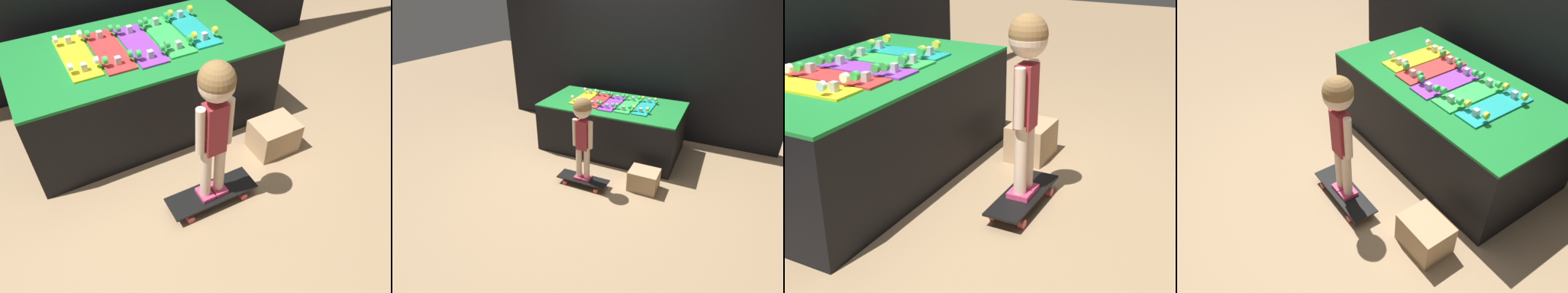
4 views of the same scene
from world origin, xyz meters
TOP-DOWN VIEW (x-y plane):
  - ground_plane at (0.00, 0.00)m, footprint 16.00×16.00m
  - display_rack at (0.00, 0.55)m, footprint 1.91×1.00m
  - skateboard_yellow_on_rack at (-0.45, 0.58)m, footprint 0.20×0.61m
  - skateboard_red_on_rack at (-0.22, 0.55)m, footprint 0.20×0.61m
  - skateboard_purple_on_rack at (0.00, 0.53)m, footprint 0.20×0.61m
  - skateboard_green_on_rack at (0.22, 0.55)m, footprint 0.20×0.61m
  - skateboard_teal_on_rack at (0.45, 0.57)m, footprint 0.20×0.61m
  - skateboard_on_floor at (0.04, -0.48)m, footprint 0.62×0.20m
  - child at (0.04, -0.48)m, footprint 0.24×0.20m
  - storage_box at (0.72, -0.25)m, footprint 0.33×0.26m

SIDE VIEW (x-z plane):
  - ground_plane at x=0.00m, z-range 0.00..0.00m
  - skateboard_on_floor at x=0.04m, z-range 0.03..0.12m
  - storage_box at x=0.72m, z-range 0.00..0.25m
  - display_rack at x=0.00m, z-range 0.00..0.69m
  - skateboard_yellow_on_rack at x=-0.45m, z-range 0.67..0.76m
  - skateboard_red_on_rack at x=-0.22m, z-range 0.67..0.76m
  - skateboard_purple_on_rack at x=0.00m, z-range 0.67..0.76m
  - skateboard_green_on_rack at x=0.22m, z-range 0.67..0.76m
  - skateboard_teal_on_rack at x=0.45m, z-range 0.67..0.76m
  - child at x=0.04m, z-range 0.29..1.30m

